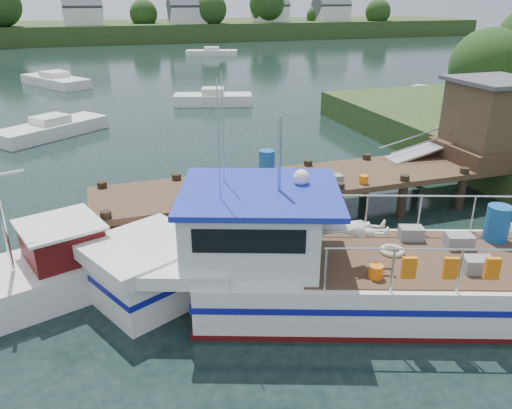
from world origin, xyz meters
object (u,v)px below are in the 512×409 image
object	(u,v)px
lobster_boat	(310,265)
moored_b	(213,99)
moored_far	(212,52)
moored_d	(55,81)
work_boat	(33,277)
moored_c	(422,97)
dock	(433,142)
moored_a	(52,128)

from	to	relation	value
lobster_boat	moored_b	xyz separation A→B (m)	(3.68, 25.36, -0.59)
moored_far	moored_d	xyz separation A→B (m)	(-18.70, -19.07, 0.05)
work_boat	moored_c	xyz separation A→B (m)	(25.38, 19.13, -0.22)
dock	moored_c	world-z (taller)	dock
work_boat	moored_c	bearing A→B (deg)	18.46
moored_b	moored_d	distance (m)	16.71
work_boat	moored_b	xyz separation A→B (m)	(10.38, 23.02, -0.18)
lobster_boat	work_boat	world-z (taller)	lobster_boat
moored_b	moored_far	bearing A→B (deg)	57.74
dock	moored_b	xyz separation A→B (m)	(-3.61, 20.23, -1.79)
dock	work_boat	size ratio (longest dim) A/B	2.19
work_boat	moored_c	world-z (taller)	work_boat
work_boat	moored_far	bearing A→B (deg)	53.28
work_boat	moored_b	bearing A→B (deg)	47.18
moored_far	moored_c	world-z (taller)	moored_far
dock	lobster_boat	size ratio (longest dim) A/B	1.41
moored_b	lobster_boat	bearing A→B (deg)	-117.11
lobster_boat	moored_a	distance (m)	20.99
moored_a	moored_far	bearing A→B (deg)	46.33
dock	moored_far	size ratio (longest dim) A/B	2.35
moored_d	moored_far	bearing A→B (deg)	44.03
work_boat	moored_b	world-z (taller)	work_boat
dock	moored_c	xyz separation A→B (m)	(11.40, 16.34, -1.82)
dock	moored_c	size ratio (longest dim) A/B	2.26
dock	moored_a	size ratio (longest dim) A/B	2.66
dock	moored_d	bearing A→B (deg)	114.38
lobster_boat	work_boat	xyz separation A→B (m)	(-6.70, 2.34, -0.41)
lobster_boat	moored_b	distance (m)	25.63
moored_d	moored_c	bearing A→B (deg)	-33.44
work_boat	lobster_boat	bearing A→B (deg)	-37.76
moored_far	moored_d	bearing A→B (deg)	-132.30
dock	moored_a	distance (m)	20.56
dock	moored_b	world-z (taller)	dock
dock	moored_far	distance (m)	51.89
lobster_boat	moored_d	bearing A→B (deg)	120.58
moored_far	moored_b	world-z (taller)	moored_b
work_boat	moored_c	distance (m)	31.79
moored_d	lobster_boat	bearing A→B (deg)	-80.29
dock	lobster_boat	world-z (taller)	lobster_boat
lobster_boat	moored_far	xyz separation A→B (m)	(11.19, 56.84, -0.62)
moored_b	moored_c	world-z (taller)	moored_b
dock	moored_far	bearing A→B (deg)	85.68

